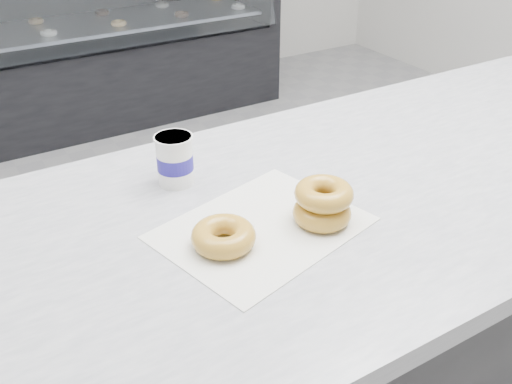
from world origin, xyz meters
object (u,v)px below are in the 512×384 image
coffee_cup (175,159)px  display_case (79,40)px  donut_stack (323,203)px  counter (393,320)px  donut_single (223,236)px

coffee_cup → display_case: bearing=63.5°
display_case → coffee_cup: 2.62m
display_case → donut_stack: bearing=-96.4°
display_case → donut_stack: size_ratio=18.79×
donut_stack → coffee_cup: size_ratio=1.27×
coffee_cup → counter: bearing=-37.4°
display_case → coffee_cup: bearing=-100.6°
donut_stack → coffee_cup: 0.31m
donut_single → display_case: bearing=79.8°
display_case → counter: bearing=-90.0°
counter → donut_single: (-0.50, -0.05, 0.47)m
counter → donut_single: 0.68m
display_case → coffee_cup: size_ratio=23.84×
counter → coffee_cup: bearing=158.5°
counter → donut_stack: size_ratio=23.96×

